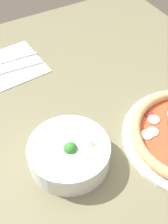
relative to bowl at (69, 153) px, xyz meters
name	(u,v)px	position (x,y,z in m)	size (l,w,h in m)	color
dining_table	(92,144)	(0.08, -0.11, -0.14)	(1.18, 1.06, 0.78)	#706B4C
bowl	(69,153)	(0.00, 0.00, 0.00)	(0.20, 0.20, 0.08)	white
napkin	(11,66)	(0.42, 0.00, -0.03)	(0.21, 0.21, 0.00)	white
fork	(14,70)	(0.39, 0.00, -0.03)	(0.03, 0.20, 0.00)	silver
knife	(11,60)	(0.44, -0.01, -0.03)	(0.03, 0.20, 0.01)	silver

